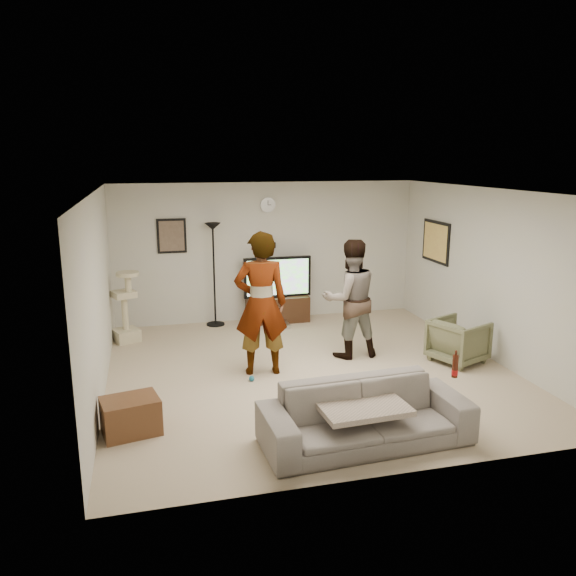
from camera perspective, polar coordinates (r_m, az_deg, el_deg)
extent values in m
cube|color=tan|center=(8.03, 2.21, -8.42)|extent=(5.50, 5.50, 0.02)
cube|color=white|center=(7.48, 2.38, 9.84)|extent=(5.50, 5.50, 0.02)
cube|color=silver|center=(10.27, -2.06, 3.68)|extent=(5.50, 0.04, 2.50)
cube|color=silver|center=(5.18, 10.98, -6.16)|extent=(5.50, 0.04, 2.50)
cube|color=silver|center=(7.38, -18.65, -0.79)|extent=(0.04, 5.50, 2.50)
cube|color=silver|center=(8.83, 19.68, 1.33)|extent=(0.04, 5.50, 2.50)
cylinder|color=silver|center=(10.14, -2.06, 8.39)|extent=(0.26, 0.04, 0.26)
cube|color=black|center=(10.20, -2.00, 4.34)|extent=(0.25, 0.10, 0.10)
cube|color=brown|center=(9.99, -11.67, 5.17)|extent=(0.42, 0.03, 0.52)
cube|color=#EBB55B|center=(10.12, 14.70, 4.54)|extent=(0.03, 0.78, 0.62)
cube|color=black|center=(10.29, -1.07, -2.12)|extent=(1.11, 0.45, 0.46)
cube|color=#B9B9B9|center=(9.95, -1.04, -3.82)|extent=(0.40, 0.30, 0.07)
cube|color=black|center=(10.14, -1.08, 1.13)|extent=(1.23, 0.08, 0.73)
cube|color=#61F83E|center=(10.10, -1.03, 1.08)|extent=(1.13, 0.01, 0.64)
cylinder|color=black|center=(9.98, -7.47, 1.31)|extent=(0.32, 0.32, 1.82)
cube|color=beige|center=(9.46, -16.19, -1.83)|extent=(0.49, 0.49, 1.16)
imported|color=#BEBEBE|center=(7.67, -2.75, -1.59)|extent=(0.77, 0.54, 1.98)
imported|color=navy|center=(8.40, 6.30, -1.08)|extent=(0.89, 0.70, 1.77)
imported|color=slate|center=(6.07, 7.86, -12.58)|extent=(2.22, 0.97, 0.64)
cube|color=#B29D8D|center=(6.00, 7.39, -11.69)|extent=(0.94, 0.75, 0.06)
cylinder|color=#43170A|center=(6.32, 16.53, -7.58)|extent=(0.06, 0.06, 0.25)
imported|color=#5A5C3F|center=(8.62, 16.82, -5.13)|extent=(0.91, 0.90, 0.64)
cube|color=#56341E|center=(6.50, -15.61, -12.33)|extent=(0.68, 0.56, 0.40)
sphere|color=#1A6483|center=(7.67, -3.69, -9.11)|extent=(0.07, 0.07, 0.07)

